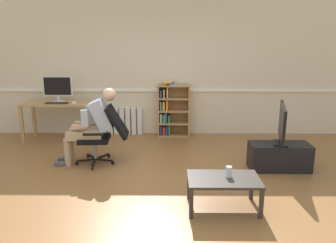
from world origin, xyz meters
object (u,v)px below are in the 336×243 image
(computer_desk, at_px, (60,107))
(computer_mouse, at_px, (75,103))
(tv_stand, at_px, (279,156))
(drinking_glass, at_px, (229,172))
(imac_monitor, at_px, (58,87))
(radiator, at_px, (122,121))
(tv_screen, at_px, (282,124))
(office_chair, at_px, (105,132))
(keyboard, at_px, (57,103))
(coffee_table, at_px, (224,182))
(person_seated, at_px, (92,124))
(bookshelf, at_px, (171,110))

(computer_desk, bearing_deg, computer_mouse, -19.72)
(tv_stand, relative_size, drinking_glass, 7.03)
(imac_monitor, height_order, drinking_glass, imac_monitor)
(radiator, bearing_deg, tv_screen, -35.33)
(imac_monitor, relative_size, tv_stand, 0.62)
(imac_monitor, height_order, office_chair, imac_monitor)
(drinking_glass, bearing_deg, office_chair, 140.53)
(computer_mouse, height_order, office_chair, office_chair)
(keyboard, distance_m, coffee_table, 3.84)
(computer_desk, distance_m, keyboard, 0.18)
(keyboard, relative_size, tv_stand, 0.47)
(drinking_glass, bearing_deg, imac_monitor, 136.15)
(computer_desk, distance_m, radiator, 1.27)
(imac_monitor, bearing_deg, coffee_table, -44.84)
(office_chair, distance_m, coffee_table, 2.23)
(person_seated, xyz_separation_m, coffee_table, (1.86, -1.45, -0.31))
(bookshelf, bearing_deg, tv_screen, -47.46)
(imac_monitor, bearing_deg, computer_mouse, -28.04)
(computer_desk, xyz_separation_m, keyboard, (-0.00, -0.14, 0.11))
(computer_mouse, bearing_deg, drinking_glass, -45.67)
(radiator, relative_size, tv_screen, 0.92)
(radiator, height_order, coffee_table, radiator)
(radiator, height_order, tv_screen, tv_screen)
(drinking_glass, bearing_deg, tv_stand, 50.26)
(computer_mouse, relative_size, office_chair, 0.11)
(bookshelf, relative_size, coffee_table, 1.35)
(radiator, distance_m, tv_screen, 3.33)
(keyboard, xyz_separation_m, tv_screen, (3.84, -1.38, -0.04))
(radiator, bearing_deg, imac_monitor, -165.29)
(computer_mouse, height_order, tv_stand, computer_mouse)
(radiator, height_order, office_chair, office_chair)
(imac_monitor, relative_size, bookshelf, 0.50)
(imac_monitor, bearing_deg, tv_stand, -22.34)
(bookshelf, bearing_deg, imac_monitor, -174.54)
(computer_mouse, relative_size, drinking_glass, 0.77)
(computer_desk, height_order, person_seated, person_seated)
(computer_mouse, height_order, person_seated, person_seated)
(computer_desk, distance_m, tv_screen, 4.13)
(tv_stand, distance_m, tv_screen, 0.52)
(keyboard, relative_size, radiator, 0.51)
(tv_screen, distance_m, drinking_glass, 1.57)
(imac_monitor, distance_m, keyboard, 0.35)
(bookshelf, height_order, tv_stand, bookshelf)
(computer_desk, bearing_deg, bookshelf, 7.56)
(tv_stand, bearing_deg, coffee_table, -130.60)
(computer_mouse, bearing_deg, tv_stand, -21.70)
(imac_monitor, relative_size, person_seated, 0.46)
(radiator, bearing_deg, computer_desk, -161.34)
(tv_stand, height_order, drinking_glass, drinking_glass)
(tv_screen, distance_m, coffee_table, 1.66)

